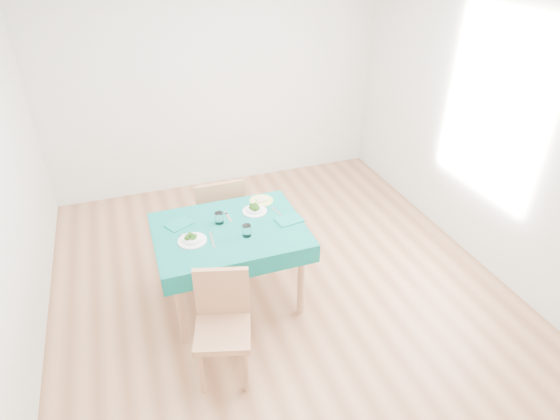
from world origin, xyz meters
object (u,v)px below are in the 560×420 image
object	(u,v)px
bowl_far	(255,209)
chair_far	(216,198)
bowl_near	(192,238)
table	(232,265)
chair_near	(222,326)
side_plate	(261,201)

from	to	relation	value
bowl_far	chair_far	bearing A→B (deg)	107.34
chair_far	bowl_near	bearing A→B (deg)	67.30
table	chair_far	xyz separation A→B (m)	(0.07, 0.83, 0.20)
chair_far	chair_near	bearing A→B (deg)	78.61
table	side_plate	xyz separation A→B (m)	(0.38, 0.33, 0.38)
chair_far	side_plate	xyz separation A→B (m)	(0.31, -0.49, 0.19)
bowl_far	table	bearing A→B (deg)	-146.51
chair_near	chair_far	size ratio (longest dim) A/B	0.84
table	chair_near	bearing A→B (deg)	-108.89
chair_near	bowl_far	distance (m)	1.12
chair_near	table	bearing A→B (deg)	87.55
table	bowl_far	bearing A→B (deg)	33.49
side_plate	chair_near	bearing A→B (deg)	-120.28
bowl_near	side_plate	bearing A→B (deg)	30.46
chair_far	bowl_far	bearing A→B (deg)	107.64
chair_near	bowl_far	size ratio (longest dim) A/B	4.62
table	side_plate	world-z (taller)	side_plate
bowl_near	side_plate	world-z (taller)	bowl_near
side_plate	bowl_near	bearing A→B (deg)	-149.54
table	chair_near	world-z (taller)	chair_near
chair_near	chair_far	world-z (taller)	chair_far
chair_near	bowl_near	distance (m)	0.75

